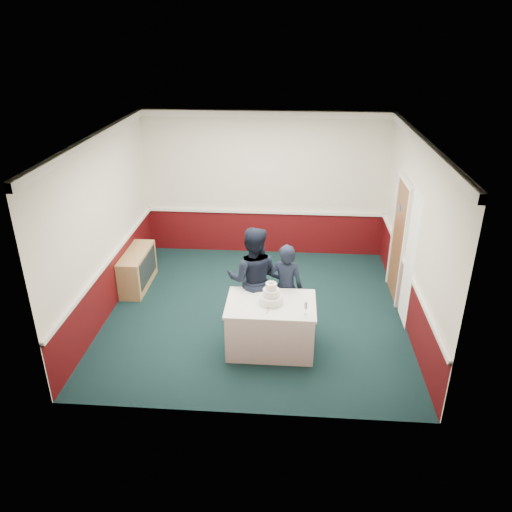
# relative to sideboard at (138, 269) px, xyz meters

# --- Properties ---
(ground) EXTENTS (5.00, 5.00, 0.00)m
(ground) POSITION_rel_sideboard_xyz_m (2.28, -0.75, -0.35)
(ground) COLOR black
(ground) RESTS_ON ground
(room_shell) EXTENTS (5.00, 5.00, 3.00)m
(room_shell) POSITION_rel_sideboard_xyz_m (2.36, -0.14, 1.62)
(room_shell) COLOR silver
(room_shell) RESTS_ON ground
(sideboard) EXTENTS (0.41, 1.20, 0.70)m
(sideboard) POSITION_rel_sideboard_xyz_m (0.00, 0.00, 0.00)
(sideboard) COLOR #A97952
(sideboard) RESTS_ON ground
(cake_table) EXTENTS (1.32, 0.92, 0.79)m
(cake_table) POSITION_rel_sideboard_xyz_m (2.58, -1.79, 0.05)
(cake_table) COLOR white
(cake_table) RESTS_ON ground
(wedding_cake) EXTENTS (0.35, 0.35, 0.36)m
(wedding_cake) POSITION_rel_sideboard_xyz_m (2.58, -1.79, 0.55)
(wedding_cake) COLOR white
(wedding_cake) RESTS_ON cake_table
(cake_knife) EXTENTS (0.04, 0.22, 0.00)m
(cake_knife) POSITION_rel_sideboard_xyz_m (2.55, -1.99, 0.44)
(cake_knife) COLOR silver
(cake_knife) RESTS_ON cake_table
(champagne_flute) EXTENTS (0.05, 0.05, 0.21)m
(champagne_flute) POSITION_rel_sideboard_xyz_m (3.08, -2.07, 0.58)
(champagne_flute) COLOR silver
(champagne_flute) RESTS_ON cake_table
(person_man) EXTENTS (0.86, 0.67, 1.73)m
(person_man) POSITION_rel_sideboard_xyz_m (2.26, -1.20, 0.52)
(person_man) COLOR black
(person_man) RESTS_ON ground
(person_woman) EXTENTS (0.57, 0.41, 1.49)m
(person_woman) POSITION_rel_sideboard_xyz_m (2.78, -1.23, 0.39)
(person_woman) COLOR black
(person_woman) RESTS_ON ground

